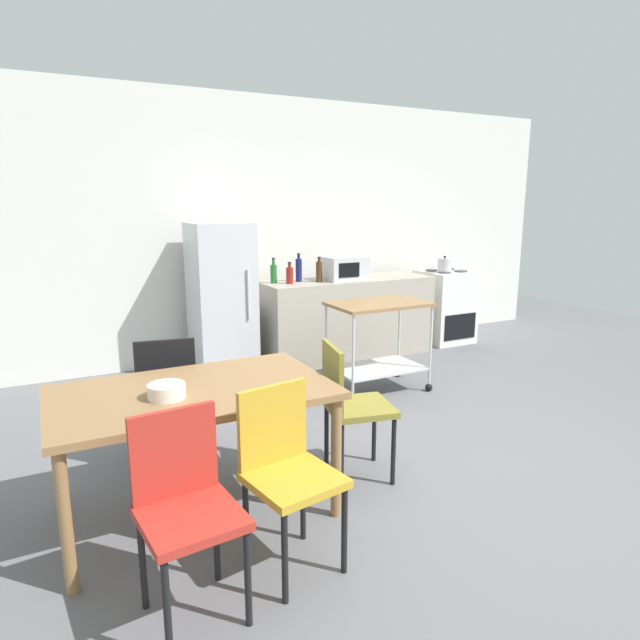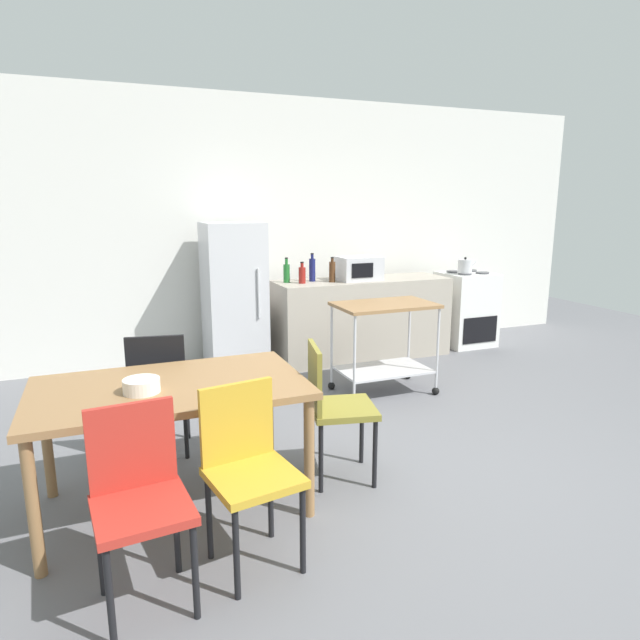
% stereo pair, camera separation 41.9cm
% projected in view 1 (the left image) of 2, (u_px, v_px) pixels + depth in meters
% --- Properties ---
extents(ground_plane, '(12.00, 12.00, 0.00)m').
position_uv_depth(ground_plane, '(424.00, 465.00, 3.71)').
color(ground_plane, slate).
extents(back_wall, '(8.40, 0.12, 2.90)m').
position_uv_depth(back_wall, '(253.00, 229.00, 6.18)').
color(back_wall, silver).
rests_on(back_wall, ground_plane).
extents(kitchen_counter, '(2.00, 0.64, 0.90)m').
position_uv_depth(kitchen_counter, '(347.00, 318.00, 6.27)').
color(kitchen_counter, '#A89E8E').
rests_on(kitchen_counter, ground_plane).
extents(dining_table, '(1.50, 0.90, 0.75)m').
position_uv_depth(dining_table, '(193.00, 403.00, 3.01)').
color(dining_table, olive).
rests_on(dining_table, ground_plane).
extents(chair_olive, '(0.48, 0.48, 0.89)m').
position_uv_depth(chair_olive, '(350.00, 401.00, 3.45)').
color(chair_olive, olive).
rests_on(chair_olive, ground_plane).
extents(chair_black, '(0.46, 0.46, 0.89)m').
position_uv_depth(chair_black, '(167.00, 389.00, 3.67)').
color(chair_black, black).
rests_on(chair_black, ground_plane).
extents(chair_red, '(0.44, 0.44, 0.89)m').
position_uv_depth(chair_red, '(185.00, 501.00, 2.30)').
color(chair_red, '#B72D23').
rests_on(chair_red, ground_plane).
extents(chair_mustard, '(0.46, 0.46, 0.89)m').
position_uv_depth(chair_mustard, '(286.00, 465.00, 2.61)').
color(chair_mustard, gold).
rests_on(chair_mustard, ground_plane).
extents(stove_oven, '(0.60, 0.61, 0.92)m').
position_uv_depth(stove_oven, '(445.00, 306.00, 6.94)').
color(stove_oven, white).
rests_on(stove_oven, ground_plane).
extents(refrigerator, '(0.60, 0.63, 1.55)m').
position_uv_depth(refrigerator, '(222.00, 299.00, 5.64)').
color(refrigerator, silver).
rests_on(refrigerator, ground_plane).
extents(kitchen_cart, '(0.91, 0.57, 0.85)m').
position_uv_depth(kitchen_cart, '(378.00, 332.00, 5.07)').
color(kitchen_cart, olive).
rests_on(kitchen_cart, ground_plane).
extents(bottle_soy_sauce, '(0.07, 0.07, 0.27)m').
position_uv_depth(bottle_soy_sauce, '(274.00, 273.00, 5.84)').
color(bottle_soy_sauce, '#1E6628').
rests_on(bottle_soy_sauce, kitchen_counter).
extents(bottle_hot_sauce, '(0.08, 0.08, 0.23)m').
position_uv_depth(bottle_hot_sauce, '(290.00, 275.00, 5.80)').
color(bottle_hot_sauce, maroon).
rests_on(bottle_hot_sauce, kitchen_counter).
extents(bottle_wine, '(0.07, 0.07, 0.31)m').
position_uv_depth(bottle_wine, '(299.00, 270.00, 5.95)').
color(bottle_wine, navy).
rests_on(bottle_wine, kitchen_counter).
extents(bottle_sesame_oil, '(0.07, 0.07, 0.27)m').
position_uv_depth(bottle_sesame_oil, '(319.00, 271.00, 5.91)').
color(bottle_sesame_oil, '#4C2D19').
rests_on(bottle_sesame_oil, kitchen_counter).
extents(microwave, '(0.46, 0.35, 0.26)m').
position_uv_depth(microwave, '(345.00, 268.00, 6.08)').
color(microwave, silver).
rests_on(microwave, kitchen_counter).
extents(fruit_bowl, '(0.20, 0.20, 0.08)m').
position_uv_depth(fruit_bowl, '(167.00, 391.00, 2.85)').
color(fruit_bowl, white).
rests_on(fruit_bowl, dining_table).
extents(kettle, '(0.24, 0.17, 0.19)m').
position_uv_depth(kettle, '(445.00, 265.00, 6.69)').
color(kettle, silver).
rests_on(kettle, stove_oven).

